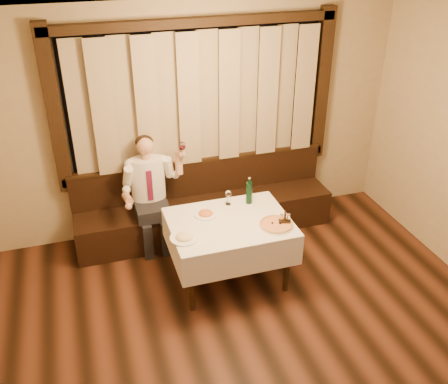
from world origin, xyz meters
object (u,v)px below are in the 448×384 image
object	(u,v)px
pasta_red	(206,212)
cruet_caddy	(285,220)
seated_man	(150,185)
pasta_cream	(184,235)
dining_table	(230,229)
banquette	(205,209)
pizza	(276,224)
green_bottle	(249,192)

from	to	relation	value
pasta_red	cruet_caddy	distance (m)	0.85
cruet_caddy	seated_man	bearing A→B (deg)	153.67
pasta_cream	seated_man	bearing A→B (deg)	97.60
cruet_caddy	dining_table	bearing A→B (deg)	174.97
pasta_cream	seated_man	xyz separation A→B (m)	(-0.15, 1.11, 0.02)
banquette	cruet_caddy	size ratio (longest dim) A/B	23.13
pasta_cream	seated_man	world-z (taller)	seated_man
pizza	cruet_caddy	bearing A→B (deg)	5.41
dining_table	cruet_caddy	xyz separation A→B (m)	(0.53, -0.22, 0.15)
pizza	cruet_caddy	world-z (taller)	cruet_caddy
dining_table	cruet_caddy	size ratio (longest dim) A/B	9.18
banquette	pizza	bearing A→B (deg)	-71.09
pizza	green_bottle	distance (m)	0.55
pizza	seated_man	world-z (taller)	seated_man
cruet_caddy	banquette	bearing A→B (deg)	130.45
dining_table	pizza	bearing A→B (deg)	-27.98
pasta_red	green_bottle	bearing A→B (deg)	10.84
dining_table	pizza	world-z (taller)	pizza
dining_table	seated_man	xyz separation A→B (m)	(-0.68, 0.93, 0.16)
green_bottle	banquette	bearing A→B (deg)	113.87
banquette	green_bottle	size ratio (longest dim) A/B	10.11
pasta_red	cruet_caddy	xyz separation A→B (m)	(0.74, -0.41, 0.01)
dining_table	pasta_cream	size ratio (longest dim) A/B	4.40
pasta_cream	green_bottle	bearing A→B (deg)	28.91
pasta_red	green_bottle	xyz separation A→B (m)	(0.53, 0.10, 0.10)
dining_table	green_bottle	world-z (taller)	green_bottle
green_bottle	pizza	bearing A→B (deg)	-78.46
banquette	pizza	world-z (taller)	banquette
banquette	pasta_red	size ratio (longest dim) A/B	12.62
seated_man	pasta_red	bearing A→B (deg)	-57.57
pizza	green_bottle	world-z (taller)	green_bottle
seated_man	cruet_caddy	bearing A→B (deg)	-43.66
pizza	seated_man	distance (m)	1.60
dining_table	pizza	distance (m)	0.50
pizza	pasta_red	bearing A→B (deg)	146.39
banquette	dining_table	distance (m)	1.08
seated_man	banquette	bearing A→B (deg)	7.48
banquette	pasta_red	world-z (taller)	banquette
pizza	pasta_cream	distance (m)	0.96
banquette	pizza	distance (m)	1.40
banquette	pasta_cream	xyz separation A→B (m)	(-0.53, -1.20, 0.49)
banquette	pizza	xyz separation A→B (m)	(0.43, -1.25, 0.46)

